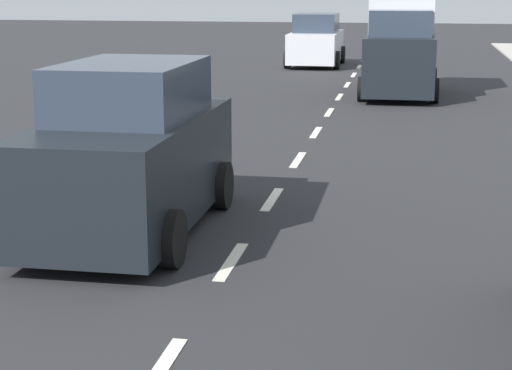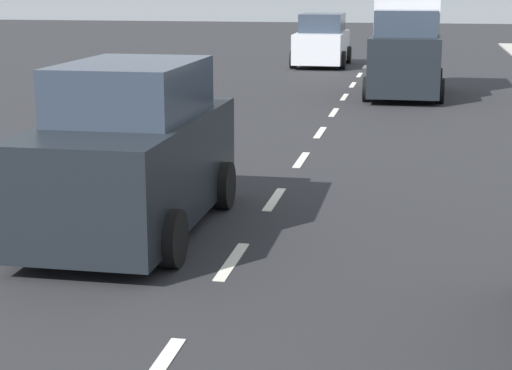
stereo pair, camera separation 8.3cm
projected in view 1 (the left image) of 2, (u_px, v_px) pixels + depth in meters
name	position (u px, v px, depth m)	size (l,w,h in m)	color
ground_plane	(330.00, 111.00, 21.90)	(96.00, 96.00, 0.00)	#28282B
lane_center_line	(344.00, 90.00, 25.92)	(0.14, 46.40, 0.01)	silver
delivery_truck	(401.00, 38.00, 24.62)	(2.16, 4.60, 3.54)	black
car_oncoming_lead	(130.00, 154.00, 11.16)	(2.04, 4.33, 2.20)	black
car_oncoming_third	(316.00, 42.00, 33.35)	(2.06, 4.05, 1.99)	silver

